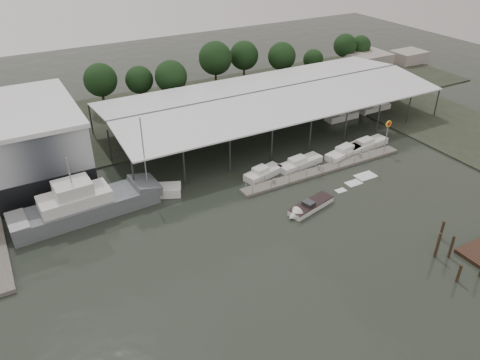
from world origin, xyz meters
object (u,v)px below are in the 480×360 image
white_sailboat (143,191)px  speedboat_underway (308,207)px  shell_fuel_sign (388,130)px  grey_trawler (86,204)px

white_sailboat → speedboat_underway: (17.42, -13.96, -0.25)m
shell_fuel_sign → grey_trawler: (-45.67, 5.58, -2.35)m
grey_trawler → white_sailboat: bearing=4.3°
white_sailboat → speedboat_underway: 22.32m
shell_fuel_sign → grey_trawler: grey_trawler is taller
grey_trawler → white_sailboat: white_sailboat is taller
grey_trawler → shell_fuel_sign: bearing=-10.3°
white_sailboat → speedboat_underway: bearing=-14.8°
shell_fuel_sign → speedboat_underway: (-20.47, -7.34, -3.53)m
white_sailboat → speedboat_underway: size_ratio=0.63×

